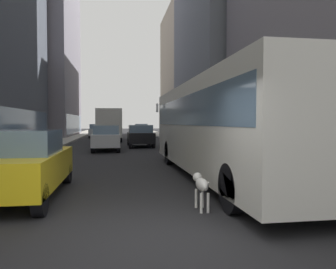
{
  "coord_description": "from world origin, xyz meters",
  "views": [
    {
      "loc": [
        -0.6,
        -4.92,
        1.8
      ],
      "look_at": [
        1.12,
        5.83,
        1.4
      ],
      "focal_mm": 34.88,
      "sensor_mm": 36.0,
      "label": 1
    }
  ],
  "objects_px": {
    "transit_bus": "(221,123)",
    "car_white_van": "(97,131)",
    "dalmatian_dog": "(201,185)",
    "car_blue_hatchback": "(141,130)",
    "box_truck": "(110,124)",
    "car_silver_sedan": "(107,138)",
    "car_red_coupe": "(112,129)",
    "car_yellow_taxi": "(23,164)",
    "car_black_suv": "(140,136)"
  },
  "relations": [
    {
      "from": "car_blue_hatchback",
      "to": "dalmatian_dog",
      "type": "distance_m",
      "value": 38.19
    },
    {
      "from": "car_silver_sedan",
      "to": "transit_bus",
      "type": "bearing_deg",
      "value": -70.33
    },
    {
      "from": "car_blue_hatchback",
      "to": "car_black_suv",
      "type": "distance_m",
      "value": 20.5
    },
    {
      "from": "car_silver_sedan",
      "to": "box_truck",
      "type": "height_order",
      "value": "box_truck"
    },
    {
      "from": "car_blue_hatchback",
      "to": "box_truck",
      "type": "height_order",
      "value": "box_truck"
    },
    {
      "from": "car_white_van",
      "to": "car_yellow_taxi",
      "type": "height_order",
      "value": "same"
    },
    {
      "from": "transit_bus",
      "to": "dalmatian_dog",
      "type": "relative_size",
      "value": 11.98
    },
    {
      "from": "transit_bus",
      "to": "box_truck",
      "type": "relative_size",
      "value": 1.54
    },
    {
      "from": "car_red_coupe",
      "to": "car_black_suv",
      "type": "bearing_deg",
      "value": -84.25
    },
    {
      "from": "transit_bus",
      "to": "car_silver_sedan",
      "type": "relative_size",
      "value": 2.43
    },
    {
      "from": "transit_bus",
      "to": "car_yellow_taxi",
      "type": "relative_size",
      "value": 2.67
    },
    {
      "from": "car_yellow_taxi",
      "to": "transit_bus",
      "type": "bearing_deg",
      "value": 20.33
    },
    {
      "from": "box_truck",
      "to": "car_white_van",
      "type": "bearing_deg",
      "value": 102.42
    },
    {
      "from": "car_blue_hatchback",
      "to": "car_silver_sedan",
      "type": "xyz_separation_m",
      "value": [
        -4.0,
        -23.2,
        -0.0
      ]
    },
    {
      "from": "car_white_van",
      "to": "car_yellow_taxi",
      "type": "bearing_deg",
      "value": -90.0
    },
    {
      "from": "car_black_suv",
      "to": "dalmatian_dog",
      "type": "xyz_separation_m",
      "value": [
        -0.07,
        -17.71,
        -0.31
      ]
    },
    {
      "from": "car_blue_hatchback",
      "to": "dalmatian_dog",
      "type": "bearing_deg",
      "value": -92.5
    },
    {
      "from": "dalmatian_dog",
      "to": "car_black_suv",
      "type": "bearing_deg",
      "value": 89.78
    },
    {
      "from": "car_red_coupe",
      "to": "car_silver_sedan",
      "type": "bearing_deg",
      "value": -90.0
    },
    {
      "from": "car_blue_hatchback",
      "to": "box_truck",
      "type": "bearing_deg",
      "value": -108.02
    },
    {
      "from": "car_red_coupe",
      "to": "dalmatian_dog",
      "type": "bearing_deg",
      "value": -86.79
    },
    {
      "from": "car_blue_hatchback",
      "to": "car_yellow_taxi",
      "type": "height_order",
      "value": "same"
    },
    {
      "from": "box_truck",
      "to": "dalmatian_dog",
      "type": "relative_size",
      "value": 7.79
    },
    {
      "from": "car_white_van",
      "to": "dalmatian_dog",
      "type": "relative_size",
      "value": 4.43
    },
    {
      "from": "car_white_van",
      "to": "car_yellow_taxi",
      "type": "distance_m",
      "value": 31.44
    },
    {
      "from": "car_silver_sedan",
      "to": "car_white_van",
      "type": "height_order",
      "value": "same"
    },
    {
      "from": "car_red_coupe",
      "to": "car_yellow_taxi",
      "type": "bearing_deg",
      "value": -92.3
    },
    {
      "from": "transit_bus",
      "to": "car_black_suv",
      "type": "relative_size",
      "value": 2.92
    },
    {
      "from": "car_blue_hatchback",
      "to": "car_white_van",
      "type": "bearing_deg",
      "value": -138.05
    },
    {
      "from": "car_silver_sedan",
      "to": "dalmatian_dog",
      "type": "bearing_deg",
      "value": -81.14
    },
    {
      "from": "car_blue_hatchback",
      "to": "car_silver_sedan",
      "type": "height_order",
      "value": "same"
    },
    {
      "from": "car_silver_sedan",
      "to": "car_red_coupe",
      "type": "distance_m",
      "value": 26.61
    },
    {
      "from": "transit_bus",
      "to": "car_red_coupe",
      "type": "xyz_separation_m",
      "value": [
        -4.0,
        37.8,
        -0.96
      ]
    },
    {
      "from": "transit_bus",
      "to": "box_truck",
      "type": "distance_m",
      "value": 22.46
    },
    {
      "from": "car_yellow_taxi",
      "to": "box_truck",
      "type": "distance_m",
      "value": 24.24
    },
    {
      "from": "box_truck",
      "to": "dalmatian_dog",
      "type": "xyz_separation_m",
      "value": [
        2.33,
        -25.86,
        -1.15
      ]
    },
    {
      "from": "car_white_van",
      "to": "car_silver_sedan",
      "type": "bearing_deg",
      "value": -84.97
    },
    {
      "from": "transit_bus",
      "to": "car_white_van",
      "type": "bearing_deg",
      "value": 100.8
    },
    {
      "from": "transit_bus",
      "to": "box_truck",
      "type": "height_order",
      "value": "same"
    },
    {
      "from": "car_blue_hatchback",
      "to": "car_silver_sedan",
      "type": "relative_size",
      "value": 0.98
    },
    {
      "from": "car_silver_sedan",
      "to": "car_yellow_taxi",
      "type": "bearing_deg",
      "value": -96.88
    },
    {
      "from": "car_black_suv",
      "to": "dalmatian_dog",
      "type": "height_order",
      "value": "car_black_suv"
    },
    {
      "from": "car_yellow_taxi",
      "to": "car_black_suv",
      "type": "xyz_separation_m",
      "value": [
        4.0,
        16.03,
        -0.0
      ]
    },
    {
      "from": "car_white_van",
      "to": "car_black_suv",
      "type": "height_order",
      "value": "same"
    },
    {
      "from": "car_yellow_taxi",
      "to": "dalmatian_dog",
      "type": "xyz_separation_m",
      "value": [
        3.93,
        -1.69,
        -0.31
      ]
    },
    {
      "from": "transit_bus",
      "to": "dalmatian_dog",
      "type": "xyz_separation_m",
      "value": [
        -1.67,
        -3.76,
        -1.26
      ]
    },
    {
      "from": "car_red_coupe",
      "to": "car_blue_hatchback",
      "type": "bearing_deg",
      "value": -40.39
    },
    {
      "from": "car_red_coupe",
      "to": "box_truck",
      "type": "distance_m",
      "value": 15.72
    },
    {
      "from": "car_yellow_taxi",
      "to": "car_black_suv",
      "type": "height_order",
      "value": "same"
    },
    {
      "from": "car_black_suv",
      "to": "box_truck",
      "type": "distance_m",
      "value": 8.53
    }
  ]
}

